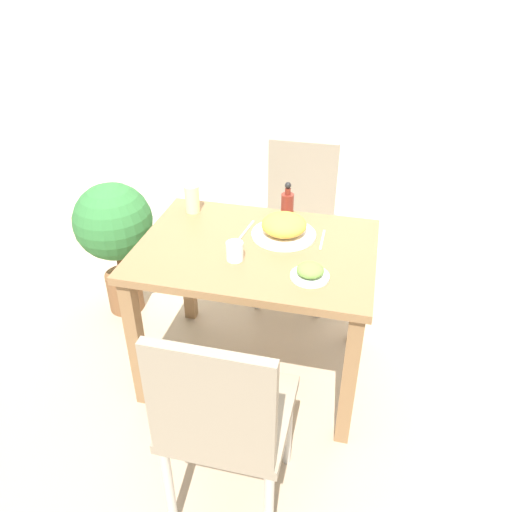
{
  "coord_description": "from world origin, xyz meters",
  "views": [
    {
      "loc": [
        0.44,
        -1.81,
        1.85
      ],
      "look_at": [
        0.0,
        0.0,
        0.68
      ],
      "focal_mm": 35.0,
      "sensor_mm": 36.0,
      "label": 1
    }
  ],
  "objects_px": {
    "juice_glass": "(192,199)",
    "chair_far": "(298,213)",
    "drink_cup": "(235,251)",
    "chair_near": "(223,417)",
    "food_plate": "(284,227)",
    "potted_plant_left": "(115,230)",
    "side_plate": "(310,272)",
    "sauce_bottle": "(287,203)"
  },
  "relations": [
    {
      "from": "food_plate",
      "to": "side_plate",
      "type": "distance_m",
      "value": 0.35
    },
    {
      "from": "side_plate",
      "to": "drink_cup",
      "type": "xyz_separation_m",
      "value": [
        -0.32,
        0.06,
        0.02
      ]
    },
    {
      "from": "juice_glass",
      "to": "sauce_bottle",
      "type": "relative_size",
      "value": 0.79
    },
    {
      "from": "chair_far",
      "to": "side_plate",
      "type": "height_order",
      "value": "chair_far"
    },
    {
      "from": "chair_far",
      "to": "potted_plant_left",
      "type": "bearing_deg",
      "value": -154.85
    },
    {
      "from": "chair_near",
      "to": "chair_far",
      "type": "distance_m",
      "value": 1.5
    },
    {
      "from": "chair_near",
      "to": "potted_plant_left",
      "type": "height_order",
      "value": "chair_near"
    },
    {
      "from": "chair_near",
      "to": "chair_far",
      "type": "bearing_deg",
      "value": -89.8
    },
    {
      "from": "juice_glass",
      "to": "potted_plant_left",
      "type": "height_order",
      "value": "juice_glass"
    },
    {
      "from": "sauce_bottle",
      "to": "potted_plant_left",
      "type": "height_order",
      "value": "sauce_bottle"
    },
    {
      "from": "side_plate",
      "to": "sauce_bottle",
      "type": "height_order",
      "value": "sauce_bottle"
    },
    {
      "from": "juice_glass",
      "to": "food_plate",
      "type": "bearing_deg",
      "value": -15.1
    },
    {
      "from": "potted_plant_left",
      "to": "sauce_bottle",
      "type": "bearing_deg",
      "value": 0.71
    },
    {
      "from": "side_plate",
      "to": "drink_cup",
      "type": "height_order",
      "value": "drink_cup"
    },
    {
      "from": "sauce_bottle",
      "to": "juice_glass",
      "type": "bearing_deg",
      "value": -171.35
    },
    {
      "from": "juice_glass",
      "to": "potted_plant_left",
      "type": "relative_size",
      "value": 0.17
    },
    {
      "from": "chair_far",
      "to": "potted_plant_left",
      "type": "height_order",
      "value": "chair_far"
    },
    {
      "from": "drink_cup",
      "to": "juice_glass",
      "type": "relative_size",
      "value": 0.59
    },
    {
      "from": "side_plate",
      "to": "juice_glass",
      "type": "bearing_deg",
      "value": 146.06
    },
    {
      "from": "sauce_bottle",
      "to": "food_plate",
      "type": "bearing_deg",
      "value": -83.66
    },
    {
      "from": "food_plate",
      "to": "side_plate",
      "type": "relative_size",
      "value": 1.87
    },
    {
      "from": "food_plate",
      "to": "drink_cup",
      "type": "distance_m",
      "value": 0.29
    },
    {
      "from": "drink_cup",
      "to": "potted_plant_left",
      "type": "distance_m",
      "value": 0.95
    },
    {
      "from": "drink_cup",
      "to": "potted_plant_left",
      "type": "xyz_separation_m",
      "value": [
        -0.81,
        0.43,
        -0.24
      ]
    },
    {
      "from": "chair_far",
      "to": "drink_cup",
      "type": "distance_m",
      "value": 0.91
    },
    {
      "from": "food_plate",
      "to": "potted_plant_left",
      "type": "relative_size",
      "value": 0.37
    },
    {
      "from": "juice_glass",
      "to": "chair_far",
      "type": "bearing_deg",
      "value": 47.97
    },
    {
      "from": "food_plate",
      "to": "sauce_bottle",
      "type": "height_order",
      "value": "sauce_bottle"
    },
    {
      "from": "juice_glass",
      "to": "potted_plant_left",
      "type": "bearing_deg",
      "value": 173.21
    },
    {
      "from": "chair_far",
      "to": "potted_plant_left",
      "type": "relative_size",
      "value": 1.16
    },
    {
      "from": "chair_near",
      "to": "chair_far",
      "type": "height_order",
      "value": "same"
    },
    {
      "from": "chair_far",
      "to": "potted_plant_left",
      "type": "xyz_separation_m",
      "value": [
        -0.93,
        -0.44,
        0.0
      ]
    },
    {
      "from": "chair_far",
      "to": "drink_cup",
      "type": "xyz_separation_m",
      "value": [
        -0.13,
        -0.87,
        0.25
      ]
    },
    {
      "from": "chair_near",
      "to": "sauce_bottle",
      "type": "xyz_separation_m",
      "value": [
        0.0,
        1.08,
        0.27
      ]
    },
    {
      "from": "food_plate",
      "to": "juice_glass",
      "type": "bearing_deg",
      "value": 164.9
    },
    {
      "from": "chair_near",
      "to": "drink_cup",
      "type": "distance_m",
      "value": 0.69
    },
    {
      "from": "side_plate",
      "to": "food_plate",
      "type": "bearing_deg",
      "value": 118.36
    },
    {
      "from": "chair_near",
      "to": "food_plate",
      "type": "distance_m",
      "value": 0.91
    },
    {
      "from": "chair_near",
      "to": "side_plate",
      "type": "distance_m",
      "value": 0.65
    },
    {
      "from": "drink_cup",
      "to": "chair_near",
      "type": "bearing_deg",
      "value": -78.15
    },
    {
      "from": "food_plate",
      "to": "juice_glass",
      "type": "xyz_separation_m",
      "value": [
        -0.48,
        0.13,
        0.02
      ]
    },
    {
      "from": "food_plate",
      "to": "potted_plant_left",
      "type": "bearing_deg",
      "value": 169.02
    }
  ]
}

